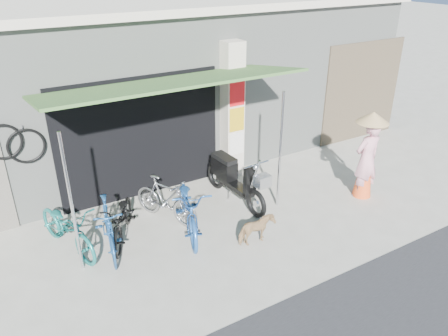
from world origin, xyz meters
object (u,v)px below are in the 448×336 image
bike_blue (109,227)px  bike_navy (189,207)px  moped (233,178)px  nun (367,156)px  street_dog (256,230)px  bike_black (123,219)px  bike_teal (67,228)px  bike_silver (166,199)px

bike_blue → bike_navy: size_ratio=0.83×
moped → nun: bearing=-29.9°
street_dog → bike_navy: bearing=40.6°
bike_blue → bike_black: bearing=45.7°
bike_teal → moped: size_ratio=0.86×
nun → bike_black: bearing=-10.9°
bike_navy → bike_black: bearing=-179.9°
bike_black → nun: size_ratio=0.84×
street_dog → nun: 2.95m
bike_blue → bike_black: 0.39m
bike_black → bike_silver: 0.92m
moped → bike_teal: bearing=176.6°
bike_navy → moped: 1.37m
bike_blue → nun: bearing=1.8°
bike_blue → moped: moped is taller
bike_teal → bike_black: 0.93m
bike_silver → bike_navy: 0.59m
bike_teal → nun: (5.71, -1.18, 0.46)m
bike_black → bike_blue: bearing=-116.9°
bike_black → moped: moped is taller
street_dog → nun: nun is taller
bike_navy → bike_silver: bearing=129.1°
bike_black → bike_navy: size_ratio=0.82×
street_dog → bike_silver: bearing=34.1°
bike_teal → moped: (3.28, 0.02, 0.06)m
street_dog → moped: bearing=-17.2°
bike_teal → nun: nun is taller
bike_black → street_dog: bike_black is taller
bike_silver → bike_navy: (0.21, -0.55, 0.05)m
bike_navy → moped: size_ratio=0.95×
bike_silver → nun: nun is taller
bike_teal → bike_blue: 0.70m
street_dog → nun: (2.87, 0.28, 0.63)m
bike_blue → street_dog: 2.51m
bike_navy → street_dog: bike_navy is taller
bike_teal → bike_silver: 1.81m
bike_silver → nun: size_ratio=0.80×
bike_silver → nun: bearing=-43.0°
bike_teal → bike_black: bike_teal is taller
bike_silver → bike_teal: bearing=155.6°
bike_blue → bike_black: (0.32, 0.22, -0.06)m
bike_blue → bike_black: size_ratio=1.01×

